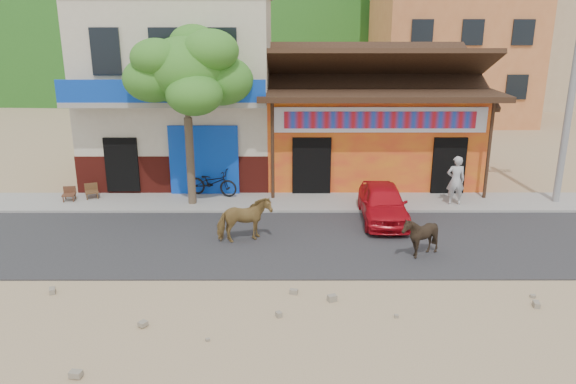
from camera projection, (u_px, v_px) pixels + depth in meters
name	position (u px, v px, depth m)	size (l,w,h in m)	color
ground	(338.00, 281.00, 14.11)	(120.00, 120.00, 0.00)	#9E825B
road	(331.00, 242.00, 16.49)	(60.00, 5.00, 0.04)	#28282B
sidewalk	(324.00, 203.00, 19.82)	(60.00, 2.00, 0.12)	gray
dance_club	(367.00, 132.00, 23.11)	(8.00, 6.00, 3.60)	orange
cafe_building	(183.00, 90.00, 22.59)	(7.00, 6.00, 7.00)	beige
apartment_front	(451.00, 22.00, 35.22)	(9.00, 9.00, 12.00)	#CC723F
apartment_rear	(549.00, 35.00, 41.26)	(8.00, 8.00, 10.00)	tan
tree	(188.00, 118.00, 18.70)	(3.00, 3.00, 6.00)	#2D721E
utility_pole	(573.00, 87.00, 18.61)	(0.24, 0.24, 8.00)	gray
cow_tan	(244.00, 220.00, 16.30)	(0.71, 1.56, 1.32)	olive
cow_dark	(420.00, 236.00, 15.29)	(0.95, 1.07, 1.18)	black
red_car	(383.00, 203.00, 18.01)	(1.40, 3.48, 1.18)	red
scooter	(212.00, 182.00, 20.29)	(0.65, 1.86, 0.98)	black
pedestrian	(456.00, 180.00, 19.24)	(0.63, 0.41, 1.72)	#BDBDBD
cafe_chair_left	(91.00, 185.00, 19.99)	(0.45, 0.45, 0.96)	#50391A
cafe_chair_right	(68.00, 188.00, 19.72)	(0.42, 0.42, 0.90)	#462517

